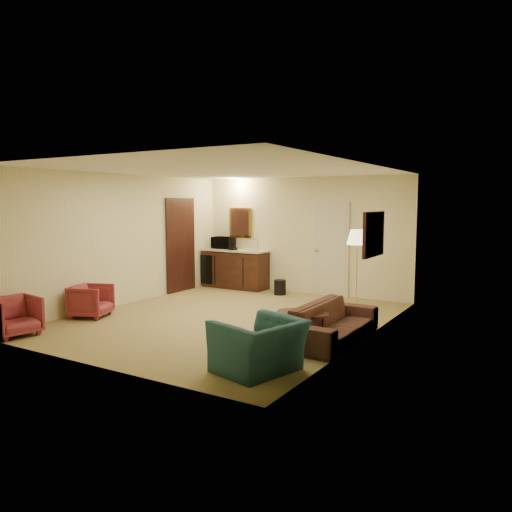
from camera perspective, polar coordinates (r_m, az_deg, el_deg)
The scene contains 12 objects.
ground at distance 8.89m, azimuth -3.22°, elevation -7.12°, with size 6.00×6.00×0.00m, color olive.
room_walls at distance 9.36m, azimuth -1.11°, elevation 4.16°, with size 5.02×6.01×2.61m.
wetbar_cabinet at distance 11.94m, azimuth -2.40°, elevation -1.47°, with size 1.64×0.58×0.92m, color #3E1C13.
sofa at distance 7.47m, azimuth 8.83°, elevation -6.79°, with size 1.93×0.56×0.76m, color black.
teal_armchair at distance 6.07m, azimuth 0.34°, elevation -9.25°, with size 0.98×0.64×0.86m, color #214B54.
rose_chair_near at distance 9.39m, azimuth -18.34°, elevation -4.72°, with size 0.62×0.58×0.64m, color maroon.
rose_chair_far at distance 8.53m, azimuth -25.91°, elevation -6.02°, with size 0.65×0.61×0.67m, color maroon.
coffee_table at distance 7.37m, azimuth 5.36°, elevation -8.11°, with size 0.79×0.54×0.46m, color #331311.
floor_lamp at distance 9.61m, azimuth 11.45°, elevation -1.57°, with size 0.41×0.41×1.54m, color gold.
waste_bin at distance 11.10m, azimuth 2.76°, elevation -3.59°, with size 0.26×0.26×0.33m, color black.
microwave at distance 12.15m, azimuth -3.76°, elevation 1.67°, with size 0.52×0.29×0.35m, color black.
coffee_maker at distance 11.78m, azimuth -2.66°, elevation 1.45°, with size 0.17×0.17×0.32m, color black.
Camera 1 is at (4.90, -7.14, 2.04)m, focal length 35.00 mm.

